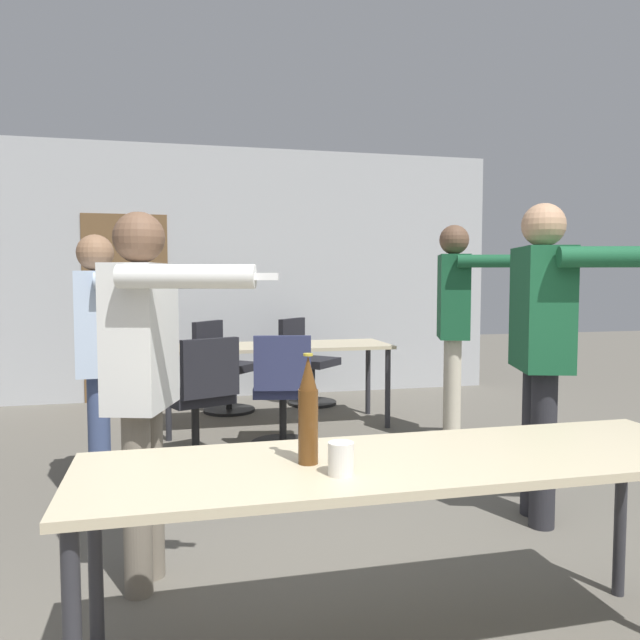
# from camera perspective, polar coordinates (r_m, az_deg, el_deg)

# --- Properties ---
(back_wall) EXTENTS (6.32, 0.12, 2.83)m
(back_wall) POSITION_cam_1_polar(r_m,az_deg,el_deg) (7.19, -8.75, 4.19)
(back_wall) COLOR #B2B5B7
(back_wall) RESTS_ON ground_plane
(conference_table_near) EXTENTS (2.24, 0.64, 0.75)m
(conference_table_near) POSITION_cam_1_polar(r_m,az_deg,el_deg) (2.23, 8.35, -13.99)
(conference_table_near) COLOR #C6B793
(conference_table_near) RESTS_ON ground_plane
(conference_table_far) EXTENTS (2.06, 0.70, 0.75)m
(conference_table_far) POSITION_cam_1_polar(r_m,az_deg,el_deg) (5.70, -3.97, -2.96)
(conference_table_far) COLOR #C6B793
(conference_table_far) RESTS_ON ground_plane
(person_near_casual) EXTENTS (0.76, 0.59, 1.62)m
(person_near_casual) POSITION_cam_1_polar(r_m,az_deg,el_deg) (3.98, -19.50, -1.85)
(person_near_casual) COLOR #3D4C75
(person_near_casual) RESTS_ON ground_plane
(person_center_tall) EXTENTS (0.75, 0.80, 1.77)m
(person_center_tall) POSITION_cam_1_polar(r_m,az_deg,el_deg) (3.65, 19.79, -0.97)
(person_center_tall) COLOR #28282D
(person_center_tall) RESTS_ON ground_plane
(person_right_polo) EXTENTS (0.74, 0.78, 1.79)m
(person_right_polo) POSITION_cam_1_polar(r_m,az_deg,el_deg) (5.21, 12.24, 0.83)
(person_right_polo) COLOR beige
(person_right_polo) RESTS_ON ground_plane
(person_far_watching) EXTENTS (0.70, 0.72, 1.65)m
(person_far_watching) POSITION_cam_1_polar(r_m,az_deg,el_deg) (2.81, -15.76, -3.68)
(person_far_watching) COLOR slate
(person_far_watching) RESTS_ON ground_plane
(office_chair_far_left) EXTENTS (0.69, 0.68, 0.92)m
(office_chair_far_left) POSITION_cam_1_polar(r_m,az_deg,el_deg) (6.45, -8.89, -4.50)
(office_chair_far_left) COLOR black
(office_chair_far_left) RESTS_ON ground_plane
(office_chair_side_rolled) EXTENTS (0.69, 0.68, 0.92)m
(office_chair_side_rolled) POSITION_cam_1_polar(r_m,az_deg,el_deg) (6.75, -1.26, -4.07)
(office_chair_side_rolled) COLOR black
(office_chair_side_rolled) RESTS_ON ground_plane
(office_chair_near_pushed) EXTENTS (0.54, 0.59, 0.92)m
(office_chair_near_pushed) POSITION_cam_1_polar(r_m,az_deg,el_deg) (5.01, -3.42, -6.86)
(office_chair_near_pushed) COLOR black
(office_chair_near_pushed) RESTS_ON ground_plane
(office_chair_far_right) EXTENTS (0.62, 0.65, 0.93)m
(office_chair_far_right) POSITION_cam_1_polar(r_m,az_deg,el_deg) (4.74, -10.96, -7.46)
(office_chair_far_right) COLOR black
(office_chair_far_right) RESTS_ON ground_plane
(beer_bottle) EXTENTS (0.07, 0.07, 0.37)m
(beer_bottle) POSITION_cam_1_polar(r_m,az_deg,el_deg) (2.07, -1.09, -8.40)
(beer_bottle) COLOR #563314
(beer_bottle) RESTS_ON conference_table_near
(drink_cup) EXTENTS (0.08, 0.08, 0.10)m
(drink_cup) POSITION_cam_1_polar(r_m,az_deg,el_deg) (1.98, 1.92, -12.56)
(drink_cup) COLOR silver
(drink_cup) RESTS_ON conference_table_near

